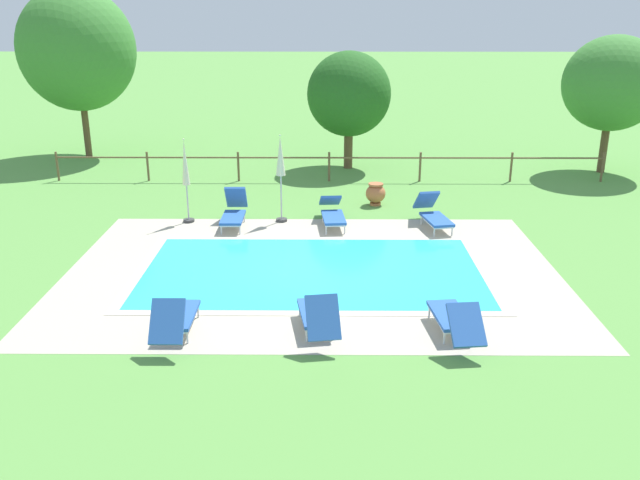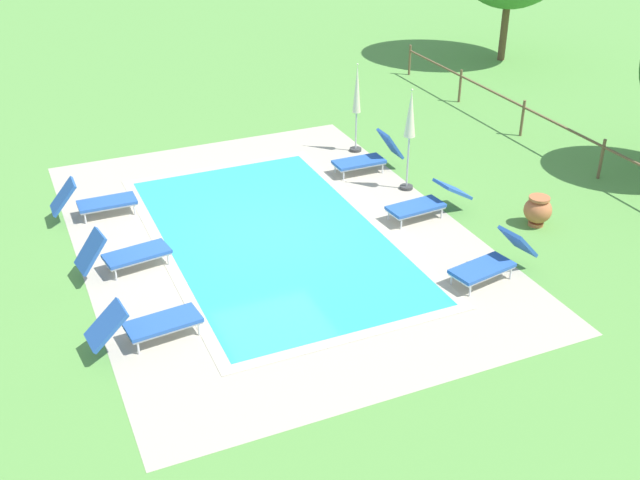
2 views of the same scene
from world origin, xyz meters
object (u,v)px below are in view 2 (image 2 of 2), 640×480
Objects in this scene: sun_lounger_north_mid at (368,157)px; sun_lounger_south_near_corner at (95,201)px; patio_umbrella_closed_row_centre at (410,122)px; sun_lounger_north_near_steps at (493,261)px; terracotta_urn_near_fence at (538,210)px; sun_lounger_north_far at (124,254)px; patio_umbrella_closed_row_mid_west at (357,97)px; sun_lounger_south_far at (427,202)px; sun_lounger_north_end at (147,324)px.

sun_lounger_north_mid is 0.97× the size of sun_lounger_south_near_corner.
patio_umbrella_closed_row_centre is (1.33, 0.39, 1.34)m from sun_lounger_north_mid.
patio_umbrella_closed_row_centre reaches higher than sun_lounger_north_near_steps.
sun_lounger_north_far is at bearing -101.02° from terracotta_urn_near_fence.
sun_lounger_south_far is at bearing -3.38° from patio_umbrella_closed_row_mid_west.
sun_lounger_south_near_corner is 7.55m from sun_lounger_south_far.
patio_umbrella_closed_row_centre is (-1.47, 0.32, 1.38)m from sun_lounger_south_far.
sun_lounger_north_near_steps is 7.12m from patio_umbrella_closed_row_mid_west.
patio_umbrella_closed_row_mid_west reaches higher than sun_lounger_south_far.
sun_lounger_south_far is 2.04m from patio_umbrella_closed_row_centre.
sun_lounger_north_near_steps reaches higher than terracotta_urn_near_fence.
sun_lounger_north_end is 0.79× the size of patio_umbrella_closed_row_centre.
sun_lounger_north_mid is (-5.65, 0.11, 0.01)m from sun_lounger_north_near_steps.
sun_lounger_north_far is at bearing -115.82° from sun_lounger_north_near_steps.
patio_umbrella_closed_row_centre is (1.54, 7.24, 1.35)m from sun_lounger_south_near_corner.
sun_lounger_north_near_steps is at bearing -3.71° from sun_lounger_south_far.
sun_lounger_north_mid is 7.15m from sun_lounger_north_far.
sun_lounger_north_end is (2.57, -0.11, -0.02)m from sun_lounger_north_far.
sun_lounger_north_end is at bearing -72.12° from sun_lounger_south_far.
patio_umbrella_closed_row_mid_west is at bearing -162.05° from terracotta_urn_near_fence.
sun_lounger_north_end reaches higher than sun_lounger_south_far.
sun_lounger_north_near_steps is at bearing -3.51° from patio_umbrella_closed_row_mid_west.
sun_lounger_north_mid reaches higher than terracotta_urn_near_fence.
sun_lounger_south_near_corner reaches higher than sun_lounger_north_near_steps.
patio_umbrella_closed_row_centre is (-1.13, 7.10, 1.34)m from sun_lounger_north_far.
sun_lounger_north_far is 1.02× the size of sun_lounger_south_near_corner.
sun_lounger_south_near_corner is 0.77× the size of patio_umbrella_closed_row_mid_west.
sun_lounger_north_far is at bearing -61.47° from patio_umbrella_closed_row_mid_west.
patio_umbrella_closed_row_centre reaches higher than patio_umbrella_closed_row_mid_west.
sun_lounger_south_far is (0.35, 6.78, -0.04)m from sun_lounger_north_far.
terracotta_urn_near_fence is at bearing 63.89° from sun_lounger_south_near_corner.
sun_lounger_north_mid is 8.47m from sun_lounger_north_end.
sun_lounger_north_mid is at bearing 178.84° from sun_lounger_north_near_steps.
sun_lounger_south_near_corner is at bearing -113.57° from sun_lounger_south_far.
sun_lounger_south_far is at bearing 66.43° from sun_lounger_south_near_corner.
terracotta_urn_near_fence is at bearing 31.13° from patio_umbrella_closed_row_centre.
sun_lounger_north_mid is at bearing 126.39° from sun_lounger_north_end.
patio_umbrella_closed_row_mid_west is 3.50× the size of terracotta_urn_near_fence.
terracotta_urn_near_fence is at bearing 123.53° from sun_lounger_north_near_steps.
sun_lounger_north_near_steps is 1.06× the size of sun_lounger_south_near_corner.
sun_lounger_north_far reaches higher than sun_lounger_north_end.
sun_lounger_south_far is at bearing 107.88° from sun_lounger_north_end.
sun_lounger_north_mid is 0.87× the size of sun_lounger_south_far.
patio_umbrella_closed_row_mid_west is (-1.36, 0.32, 1.12)m from sun_lounger_north_mid.
terracotta_urn_near_fence is at bearing 17.95° from patio_umbrella_closed_row_mid_west.
patio_umbrella_closed_row_mid_west is (-7.01, 0.43, 1.14)m from sun_lounger_north_near_steps.
terracotta_urn_near_fence is (-0.85, 8.93, -0.00)m from sun_lounger_north_end.
sun_lounger_south_far is 3.00× the size of terracotta_urn_near_fence.
sun_lounger_north_near_steps is 0.99× the size of sun_lounger_north_end.
sun_lounger_north_mid reaches higher than sun_lounger_south_near_corner.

